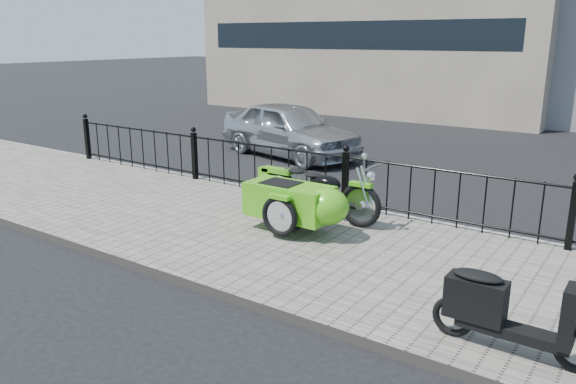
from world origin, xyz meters
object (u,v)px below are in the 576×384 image
Objects in this scene: motorcycle_sidecar at (304,200)px; scooter at (502,311)px; spare_tire at (294,210)px; sedan_car at (289,129)px.

scooter is (3.32, -1.77, -0.08)m from motorcycle_sidecar.
sedan_car is at bearing 125.23° from spare_tire.
motorcycle_sidecar is 0.56× the size of sedan_car.
spare_tire is (-3.50, 1.76, -0.10)m from scooter.
spare_tire is at bearing 153.32° from scooter.
motorcycle_sidecar is at bearing 3.39° from spare_tire.
motorcycle_sidecar is 0.25m from spare_tire.
scooter is at bearing -26.68° from spare_tire.
motorcycle_sidecar is at bearing -129.43° from sedan_car.
motorcycle_sidecar is 3.76m from scooter.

